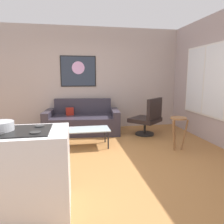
# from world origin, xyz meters

# --- Properties ---
(ground) EXTENTS (6.40, 6.40, 0.04)m
(ground) POSITION_xyz_m (0.00, 0.00, -0.02)
(ground) COLOR #A46D39
(back_wall) EXTENTS (6.40, 0.05, 2.80)m
(back_wall) POSITION_xyz_m (0.00, 2.42, 1.40)
(back_wall) COLOR #B09F98
(back_wall) RESTS_ON ground
(right_wall) EXTENTS (0.05, 6.40, 2.80)m
(right_wall) POSITION_xyz_m (2.62, 0.30, 1.40)
(right_wall) COLOR #AD9B9A
(right_wall) RESTS_ON ground
(couch) EXTENTS (1.98, 1.13, 0.87)m
(couch) POSITION_xyz_m (-0.19, 1.92, 0.29)
(couch) COLOR #312B37
(couch) RESTS_ON ground
(coffee_table) EXTENTS (1.08, 0.53, 0.38)m
(coffee_table) POSITION_xyz_m (-0.21, 0.75, 0.35)
(coffee_table) COLOR silver
(coffee_table) RESTS_ON ground
(armchair) EXTENTS (0.93, 0.93, 0.94)m
(armchair) POSITION_xyz_m (1.42, 1.35, 0.45)
(armchair) COLOR black
(armchair) RESTS_ON ground
(bar_stool) EXTENTS (0.36, 0.35, 0.67)m
(bar_stool) POSITION_xyz_m (1.64, 0.23, 0.51)
(bar_stool) COLOR #8F613A
(bar_stool) RESTS_ON ground
(wall_painting) EXTENTS (0.96, 0.03, 0.83)m
(wall_painting) POSITION_xyz_m (-0.25, 2.38, 1.61)
(wall_painting) COLOR black
(window) EXTENTS (0.03, 1.52, 1.61)m
(window) POSITION_xyz_m (2.59, 0.90, 1.37)
(window) COLOR silver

